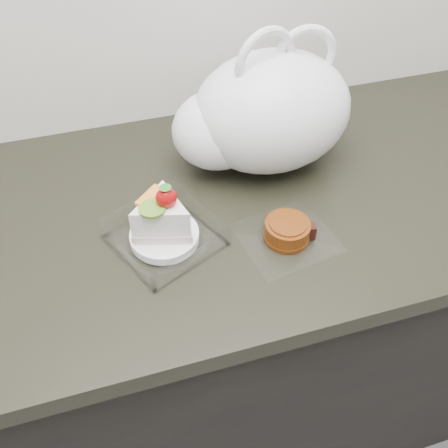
{
  "coord_description": "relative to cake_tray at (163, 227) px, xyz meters",
  "views": [
    {
      "loc": [
        -0.16,
        1.01,
        1.55
      ],
      "look_at": [
        0.01,
        1.59,
        0.94
      ],
      "focal_mm": 40.0,
      "sensor_mm": 36.0,
      "label": 1
    }
  ],
  "objects": [
    {
      "name": "cake_tray",
      "position": [
        0.0,
        0.0,
        0.0
      ],
      "size": [
        0.22,
        0.22,
        0.13
      ],
      "rotation": [
        0.0,
        0.0,
        0.43
      ],
      "color": "white",
      "rests_on": "counter"
    },
    {
      "name": "plastic_bag",
      "position": [
        0.23,
        0.17,
        0.08
      ],
      "size": [
        0.37,
        0.28,
        0.29
      ],
      "rotation": [
        0.0,
        0.0,
        0.12
      ],
      "color": "white",
      "rests_on": "counter"
    },
    {
      "name": "mooncake_wrap",
      "position": [
        0.21,
        -0.05,
        -0.02
      ],
      "size": [
        0.18,
        0.17,
        0.04
      ],
      "rotation": [
        0.0,
        0.0,
        0.33
      ],
      "color": "white",
      "rests_on": "counter"
    },
    {
      "name": "counter",
      "position": [
        0.09,
        0.08,
        -0.48
      ],
      "size": [
        2.04,
        0.64,
        0.9
      ],
      "color": "black",
      "rests_on": "ground"
    }
  ]
}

